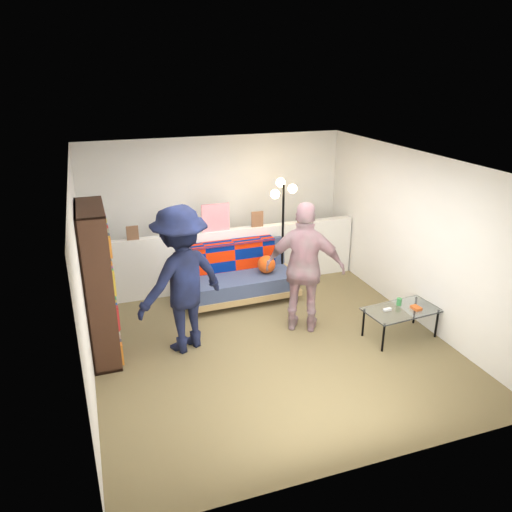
{
  "coord_description": "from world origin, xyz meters",
  "views": [
    {
      "loc": [
        -2.08,
        -5.59,
        3.49
      ],
      "look_at": [
        0.0,
        0.4,
        1.05
      ],
      "focal_mm": 35.0,
      "sensor_mm": 36.0,
      "label": 1
    }
  ],
  "objects": [
    {
      "name": "room_shell",
      "position": [
        0.0,
        0.47,
        1.67
      ],
      "size": [
        4.6,
        5.05,
        2.45
      ],
      "color": "silver",
      "rests_on": "ground"
    },
    {
      "name": "bookshelf",
      "position": [
        -2.08,
        0.3,
        0.91
      ],
      "size": [
        0.33,
        0.98,
        1.96
      ],
      "color": "#311A10",
      "rests_on": "ground"
    },
    {
      "name": "ground",
      "position": [
        0.0,
        0.0,
        0.0
      ],
      "size": [
        5.0,
        5.0,
        0.0
      ],
      "primitive_type": "plane",
      "color": "brown",
      "rests_on": "ground"
    },
    {
      "name": "ledge_decor",
      "position": [
        -0.23,
        1.78,
        1.18
      ],
      "size": [
        2.97,
        0.02,
        0.45
      ],
      "color": "brown",
      "rests_on": "half_wall_ledge"
    },
    {
      "name": "floor_lamp",
      "position": [
        0.83,
        1.51,
        1.29
      ],
      "size": [
        0.42,
        0.34,
        1.82
      ],
      "color": "black",
      "rests_on": "ground"
    },
    {
      "name": "half_wall_ledge",
      "position": [
        0.0,
        1.8,
        0.5
      ],
      "size": [
        4.45,
        0.15,
        1.0
      ],
      "primitive_type": "cube",
      "color": "silver",
      "rests_on": "ground"
    },
    {
      "name": "person_right",
      "position": [
        0.59,
        0.08,
        0.92
      ],
      "size": [
        1.15,
        0.92,
        1.83
      ],
      "primitive_type": "imported",
      "rotation": [
        0.0,
        0.0,
        2.63
      ],
      "color": "#CB8394",
      "rests_on": "ground"
    },
    {
      "name": "futon_sofa",
      "position": [
        0.04,
        1.31,
        0.36
      ],
      "size": [
        1.81,
        0.91,
        0.77
      ],
      "color": "#A98652",
      "rests_on": "ground"
    },
    {
      "name": "coffee_table",
      "position": [
        1.74,
        -0.56,
        0.39
      ],
      "size": [
        1.03,
        0.63,
        0.51
      ],
      "color": "black",
      "rests_on": "ground"
    },
    {
      "name": "person_left",
      "position": [
        -1.09,
        0.14,
        0.96
      ],
      "size": [
        1.43,
        1.17,
        1.92
      ],
      "primitive_type": "imported",
      "rotation": [
        0.0,
        0.0,
        3.58
      ],
      "color": "black",
      "rests_on": "ground"
    }
  ]
}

